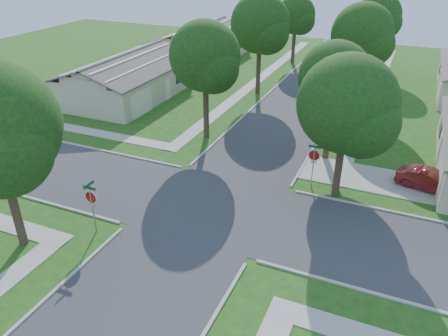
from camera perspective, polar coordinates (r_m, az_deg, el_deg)
name	(u,v)px	position (r m, az deg, el deg)	size (l,w,h in m)	color
ground	(213,207)	(25.65, -1.47, -5.07)	(100.00, 100.00, 0.00)	#1F4C14
road_ns	(213,207)	(25.65, -1.47, -5.06)	(7.00, 100.00, 0.02)	#333335
sidewalk_ne	(374,92)	(47.65, 18.99, 9.43)	(1.20, 40.00, 0.04)	#9E9B91
sidewalk_nw	(261,78)	(49.94, 4.81, 11.65)	(1.20, 40.00, 0.04)	#9E9B91
driveway	(368,178)	(30.02, 18.28, -1.27)	(8.80, 3.60, 0.05)	#9E9B91
stop_sign_sw	(91,199)	(23.51, -16.96, -3.95)	(1.05, 0.80, 2.98)	gray
stop_sign_ne	(314,157)	(27.32, 11.67, 1.41)	(1.05, 0.80, 2.98)	gray
tree_e_near	(335,81)	(29.98, 14.34, 10.97)	(4.97, 4.80, 8.28)	#38281C
tree_e_mid	(363,37)	(41.42, 17.65, 15.99)	(5.59, 5.40, 9.21)	#38281C
tree_e_far	(379,18)	(54.23, 19.54, 18.01)	(5.17, 5.00, 8.72)	#38281C
tree_w_near	(206,59)	(32.59, -2.41, 13.99)	(5.38, 5.20, 8.97)	#38281C
tree_w_mid	(261,26)	(43.40, 4.80, 17.95)	(5.80, 5.60, 9.56)	#38281C
tree_w_far	(296,17)	(55.86, 9.39, 18.91)	(4.76, 4.60, 8.04)	#38281C
tree_ne_corner	(348,108)	(25.26, 15.88, 7.49)	(5.80, 5.60, 8.66)	#38281C
house_nw_near	(128,81)	(44.44, -12.38, 11.05)	(8.42, 13.60, 4.23)	#B1AA8C
house_nw_far	(204,46)	(58.61, -2.62, 15.68)	(8.42, 13.60, 4.23)	#B1AA8C
car_driveway	(430,180)	(29.86, 25.27, -1.47)	(1.36, 3.89, 1.28)	maroon
car_curb_east	(339,92)	(44.31, 14.84, 9.52)	(1.50, 3.74, 1.27)	black
car_curb_west	(337,43)	(66.30, 14.53, 15.51)	(1.73, 4.25, 1.23)	black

